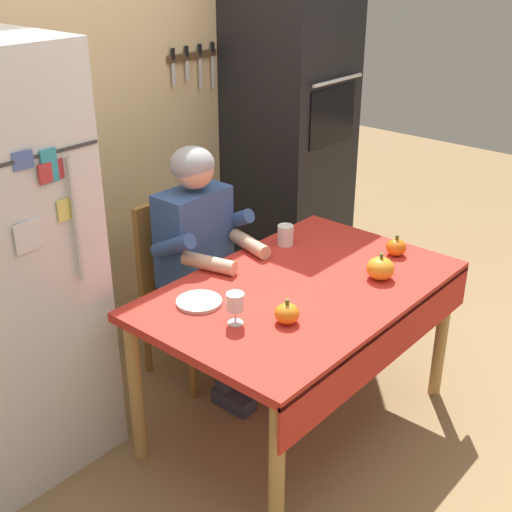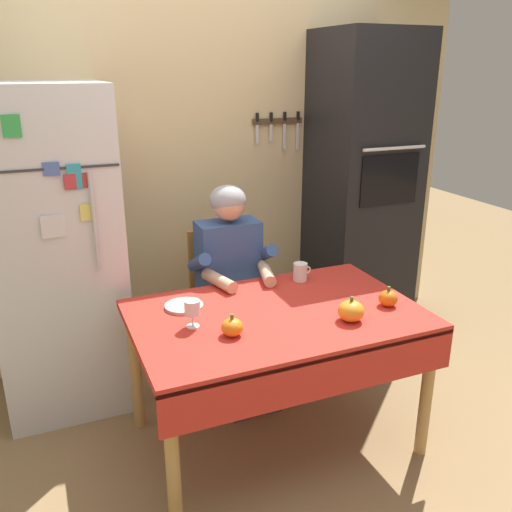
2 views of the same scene
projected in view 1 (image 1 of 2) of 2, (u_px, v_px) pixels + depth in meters
ground_plane at (314, 430)px, 3.21m from camera, size 10.00×10.00×0.00m
back_wall_assembly at (117, 112)px, 3.48m from camera, size 3.70×0.13×2.60m
wall_oven at (290, 132)px, 4.07m from camera, size 0.60×0.64×2.10m
dining_table at (305, 304)px, 2.97m from camera, size 1.40×0.90×0.74m
chair_behind_person at (180, 280)px, 3.49m from camera, size 0.40×0.40×0.93m
seated_person at (204, 251)px, 3.28m from camera, size 0.47×0.55×1.25m
coffee_mug at (286, 235)px, 3.32m from camera, size 0.11×0.08×0.10m
wine_glass at (235, 303)px, 2.62m from camera, size 0.07×0.07×0.13m
pumpkin_large at (287, 313)px, 2.65m from camera, size 0.10×0.10×0.10m
pumpkin_medium at (380, 268)px, 2.99m from camera, size 0.12×0.12×0.12m
pumpkin_small at (396, 247)px, 3.21m from camera, size 0.10×0.10×0.10m
serving_tray at (199, 302)px, 2.80m from camera, size 0.19×0.19×0.02m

